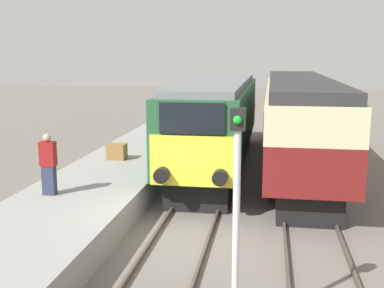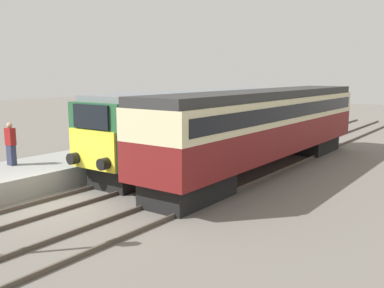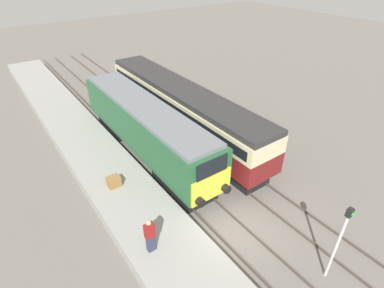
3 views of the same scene
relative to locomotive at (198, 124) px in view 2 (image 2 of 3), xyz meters
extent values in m
plane|color=slate|center=(0.00, -8.62, -2.09)|extent=(120.00, 120.00, 0.00)
cube|color=gray|center=(-3.30, -0.62, -1.69)|extent=(3.50, 50.00, 0.81)
cube|color=#4C4238|center=(-0.72, -3.62, -2.02)|extent=(0.07, 60.00, 0.14)
cube|color=#4C4238|center=(0.72, -3.62, -2.02)|extent=(0.07, 60.00, 0.14)
cube|color=#4C4238|center=(2.68, -3.62, -2.02)|extent=(0.07, 60.00, 0.14)
cube|color=#4C4238|center=(4.12, -3.62, -2.02)|extent=(0.07, 60.00, 0.14)
cube|color=black|center=(0.00, -4.38, -1.59)|extent=(2.03, 4.00, 1.00)
cube|color=black|center=(0.00, 4.46, -1.59)|extent=(2.03, 4.00, 1.00)
cube|color=#235633|center=(0.00, 0.04, 0.15)|extent=(2.70, 13.83, 2.50)
cube|color=yellow|center=(0.00, -6.92, -0.35)|extent=(2.48, 0.10, 1.50)
cube|color=black|center=(0.00, -6.92, 0.90)|extent=(1.89, 0.10, 0.90)
cube|color=slate|center=(0.00, 0.04, 1.52)|extent=(2.38, 13.28, 0.24)
cylinder|color=black|center=(-0.85, -7.13, -0.74)|extent=(0.44, 0.35, 0.44)
cylinder|color=black|center=(0.85, -7.13, -0.74)|extent=(0.44, 0.35, 0.44)
cube|color=black|center=(3.40, -5.38, -1.62)|extent=(1.89, 3.60, 0.95)
cube|color=black|center=(3.40, 7.07, -1.62)|extent=(1.89, 3.60, 0.95)
cube|color=maroon|center=(3.40, 0.84, -0.44)|extent=(2.70, 16.84, 1.41)
cube|color=beige|center=(3.40, 0.84, 0.82)|extent=(2.71, 16.84, 1.11)
cube|color=black|center=(3.40, 0.84, 0.82)|extent=(2.75, 16.17, 0.61)
cube|color=#2D2D2D|center=(3.40, 0.84, 1.55)|extent=(2.48, 16.84, 0.36)
cube|color=#2D334C|center=(-4.02, -7.78, -0.87)|extent=(0.36, 0.24, 0.85)
cube|color=maroon|center=(-4.02, -7.78, -0.09)|extent=(0.44, 0.26, 0.71)
sphere|color=tan|center=(-4.02, -7.78, 0.38)|extent=(0.23, 0.23, 0.23)
cube|color=olive|center=(-3.61, -2.84, -0.99)|extent=(0.70, 0.56, 0.60)
camera|label=1|loc=(2.20, -20.35, 2.69)|focal=45.00mm
camera|label=2|loc=(12.32, -17.46, 2.45)|focal=40.00mm
camera|label=3|loc=(-7.57, -15.74, 9.72)|focal=28.00mm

